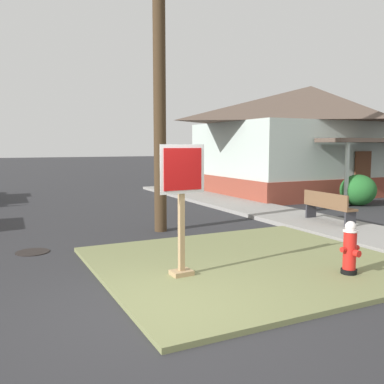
{
  "coord_description": "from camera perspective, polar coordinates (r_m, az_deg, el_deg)",
  "views": [
    {
      "loc": [
        -2.11,
        -5.17,
        2.29
      ],
      "look_at": [
        1.73,
        2.64,
        1.32
      ],
      "focal_mm": 39.15,
      "sensor_mm": 36.0,
      "label": 1
    }
  ],
  "objects": [
    {
      "name": "ground_plane",
      "position": [
        6.03,
        -3.84,
        -15.97
      ],
      "size": [
        160.0,
        160.0,
        0.0
      ],
      "primitive_type": "plane",
      "color": "#2B2B2D"
    },
    {
      "name": "grass_corner_patch",
      "position": [
        8.26,
        7.68,
        -9.51
      ],
      "size": [
        5.65,
        5.05,
        0.08
      ],
      "primitive_type": "cube",
      "color": "olive",
      "rests_on": "ground"
    },
    {
      "name": "sidewalk_strip",
      "position": [
        14.34,
        10.45,
        -2.69
      ],
      "size": [
        2.2,
        19.07,
        0.12
      ],
      "primitive_type": "cube",
      "color": "gray",
      "rests_on": "ground"
    },
    {
      "name": "fire_hydrant",
      "position": [
        7.76,
        20.72,
        -7.27
      ],
      "size": [
        0.38,
        0.34,
        0.92
      ],
      "color": "black",
      "rests_on": "grass_corner_patch"
    },
    {
      "name": "stop_sign",
      "position": [
        7.04,
        -1.39,
        -2.49
      ],
      "size": [
        0.82,
        0.3,
        2.23
      ],
      "color": "#A3845B",
      "rests_on": "grass_corner_patch"
    },
    {
      "name": "manhole_cover",
      "position": [
        9.72,
        -20.9,
        -7.65
      ],
      "size": [
        0.7,
        0.7,
        0.02
      ],
      "primitive_type": "cylinder",
      "color": "black",
      "rests_on": "ground"
    },
    {
      "name": "street_bench",
      "position": [
        12.49,
        18.03,
        -1.76
      ],
      "size": [
        0.48,
        1.77,
        0.85
      ],
      "color": "brown",
      "rests_on": "sidewalk_strip"
    },
    {
      "name": "utility_pole",
      "position": [
        11.56,
        -4.53,
        22.62
      ],
      "size": [
        1.5,
        0.33,
        10.77
      ],
      "color": "#42301E",
      "rests_on": "ground"
    },
    {
      "name": "corner_house",
      "position": [
        21.43,
        15.74,
        7.06
      ],
      "size": [
        10.32,
        8.17,
        5.15
      ],
      "color": "brown",
      "rests_on": "ground"
    },
    {
      "name": "shrub_near_porch",
      "position": [
        17.21,
        21.69,
        0.25
      ],
      "size": [
        1.35,
        1.35,
        1.19
      ],
      "primitive_type": "ellipsoid",
      "color": "#236429",
      "rests_on": "ground"
    }
  ]
}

